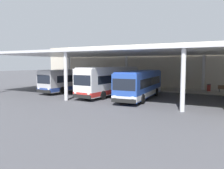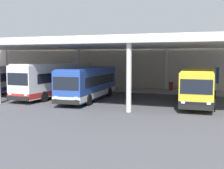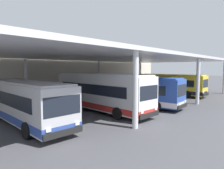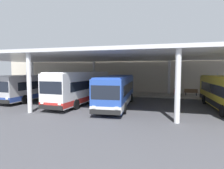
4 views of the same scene
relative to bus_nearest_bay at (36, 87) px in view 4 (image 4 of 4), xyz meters
The scene contains 10 objects.
ground_plane 11.54m from the bus_nearest_bay, 21.37° to the right, with size 200.00×200.00×0.00m, color #47474C.
platform_kerb 13.16m from the bus_nearest_bay, 35.51° to the left, with size 42.00×4.50×0.18m, color #A39E93.
station_building_facade 15.31m from the bus_nearest_bay, 45.54° to the left, with size 48.00×1.60×7.24m, color beige.
canopy_shelter 11.32m from the bus_nearest_bay, ahead, with size 40.00×17.00×5.55m.
bus_nearest_bay is the anchor object (origin of this frame).
bus_second_bay 6.91m from the bus_nearest_bay, ahead, with size 3.24×11.47×3.57m.
bus_middle_bay 11.36m from the bus_nearest_bay, ahead, with size 3.20×10.67×3.17m.
bench_waiting 21.20m from the bus_nearest_bay, 21.19° to the left, with size 1.80×0.45×0.92m.
trash_bin 19.42m from the bus_nearest_bay, 24.09° to the left, with size 0.52×0.52×0.98m.
banner_sign 23.78m from the bus_nearest_bay, 16.56° to the left, with size 0.70×0.12×3.20m.
Camera 4 is at (5.08, -16.17, 3.75)m, focal length 29.58 mm.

